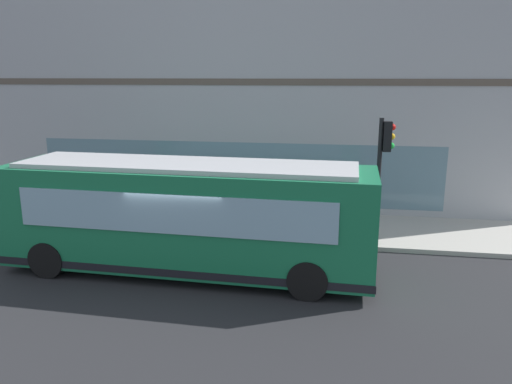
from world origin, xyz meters
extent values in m
plane|color=#262628|center=(0.00, 0.00, 0.00)|extent=(120.00, 120.00, 0.00)
cube|color=#B2ADA3|center=(4.43, 0.00, 0.07)|extent=(3.66, 40.00, 0.15)
cube|color=#A8A8AD|center=(9.61, 0.00, 4.61)|extent=(6.69, 22.54, 9.23)
cube|color=brown|center=(6.41, 0.00, 5.08)|extent=(0.36, 22.09, 0.24)
cube|color=slate|center=(6.31, 0.00, 1.60)|extent=(0.12, 15.78, 2.40)
cube|color=#197247|center=(0.20, 0.03, 1.60)|extent=(2.83, 10.08, 2.70)
cube|color=silver|center=(0.20, 0.03, 3.01)|extent=(2.42, 9.07, 0.12)
cube|color=#8CB2C6|center=(0.36, 5.01, 2.05)|extent=(2.20, 0.15, 1.20)
cube|color=#8CB2C6|center=(1.47, -0.01, 2.00)|extent=(0.33, 8.20, 1.00)
cube|color=#8CB2C6|center=(-1.07, 0.07, 2.00)|extent=(0.33, 8.20, 1.00)
cube|color=black|center=(0.20, 0.03, 0.43)|extent=(2.87, 10.12, 0.20)
cylinder|color=black|center=(1.47, 3.59, 0.50)|extent=(0.33, 1.01, 1.00)
cylinder|color=black|center=(-0.83, 3.67, 0.50)|extent=(0.33, 1.01, 1.00)
cylinder|color=black|center=(1.24, -3.41, 0.50)|extent=(0.33, 1.01, 1.00)
cylinder|color=black|center=(-1.06, -3.33, 0.50)|extent=(0.33, 1.01, 1.00)
cylinder|color=black|center=(2.96, -5.20, 2.12)|extent=(0.14, 0.14, 3.94)
cube|color=black|center=(2.96, -5.39, 3.54)|extent=(0.32, 0.24, 0.90)
sphere|color=red|center=(2.96, -5.52, 3.82)|extent=(0.20, 0.20, 0.20)
sphere|color=yellow|center=(2.96, -5.52, 3.54)|extent=(0.20, 0.20, 0.20)
sphere|color=green|center=(2.96, -5.52, 3.26)|extent=(0.20, 0.20, 0.20)
cylinder|color=yellow|center=(3.83, 1.45, 0.43)|extent=(0.24, 0.24, 0.55)
sphere|color=yellow|center=(3.83, 1.45, 0.78)|extent=(0.22, 0.22, 0.22)
cylinder|color=yellow|center=(3.83, 1.28, 0.48)|extent=(0.10, 0.12, 0.10)
cylinder|color=yellow|center=(4.00, 1.45, 0.48)|extent=(0.12, 0.10, 0.10)
cylinder|color=#8C3F8C|center=(4.88, 8.46, 0.54)|extent=(0.14, 0.14, 0.78)
cylinder|color=#8C3F8C|center=(4.77, 8.60, 0.54)|extent=(0.14, 0.14, 0.78)
cylinder|color=#99994C|center=(4.82, 8.53, 1.23)|extent=(0.32, 0.32, 0.61)
sphere|color=tan|center=(4.82, 8.53, 1.65)|extent=(0.21, 0.21, 0.21)
cylinder|color=#3359A5|center=(5.62, 3.83, 0.54)|extent=(0.14, 0.14, 0.79)
cylinder|color=#3359A5|center=(5.70, 3.99, 0.54)|extent=(0.14, 0.14, 0.79)
cylinder|color=#8C3F8C|center=(5.66, 3.91, 1.25)|extent=(0.32, 0.32, 0.62)
sphere|color=brown|center=(5.66, 3.91, 1.67)|extent=(0.21, 0.21, 0.21)
cylinder|color=#3359A5|center=(3.85, 5.16, 0.58)|extent=(0.14, 0.14, 0.87)
cylinder|color=#3359A5|center=(3.67, 5.17, 0.58)|extent=(0.14, 0.14, 0.87)
cylinder|color=#3359A5|center=(3.76, 5.16, 1.36)|extent=(0.32, 0.32, 0.69)
sphere|color=#9E704C|center=(3.76, 5.16, 1.82)|extent=(0.23, 0.23, 0.23)
camera|label=1|loc=(-12.15, -3.90, 5.35)|focal=34.41mm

